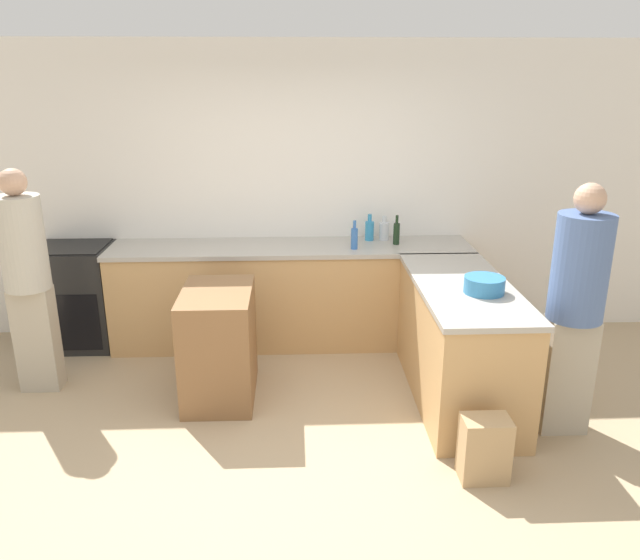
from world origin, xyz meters
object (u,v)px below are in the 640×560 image
Objects in this scene: island_table at (219,344)px; vinegar_bottle_clear at (384,230)px; mixing_bowl at (484,285)px; paper_bag at (484,449)px; range_oven at (77,296)px; water_bottle_blue at (354,238)px; wine_bottle_dark at (396,233)px; person_at_peninsula at (576,303)px; dish_soap_bottle at (369,230)px; person_by_range at (27,274)px.

island_table is 1.95m from vinegar_bottle_clear.
mixing_bowl is 1.16m from paper_bag.
water_bottle_blue is at bearing -3.45° from range_oven.
wine_bottle_dark reaches higher than range_oven.
wine_bottle_dark reaches higher than island_table.
wine_bottle_dark reaches higher than water_bottle_blue.
water_bottle_blue is (2.52, -0.15, 0.56)m from range_oven.
vinegar_bottle_clear is 2.06m from person_at_peninsula.
mixing_bowl reaches higher than island_table.
island_table is 3.85× the size of vinegar_bottle_clear.
water_bottle_blue is 0.61× the size of paper_bag.
island_table is 2.58m from person_at_peninsula.
wine_bottle_dark is (2.92, -0.01, 0.57)m from range_oven.
mixing_bowl is at bearing -66.70° from dish_soap_bottle.
wine_bottle_dark is at bearing 120.31° from person_at_peninsula.
range_oven reaches higher than paper_bag.
dish_soap_bottle is 0.14× the size of person_by_range.
person_at_peninsula reaches higher than mixing_bowl.
mixing_bowl is 1.57m from vinegar_bottle_clear.
water_bottle_blue reaches higher than island_table.
water_bottle_blue is at bearing -135.04° from vinegar_bottle_clear.
mixing_bowl is 1.12× the size of water_bottle_blue.
person_by_range is at bearing 172.66° from island_table.
vinegar_bottle_clear is (1.42, 1.19, 0.59)m from island_table.
vinegar_bottle_clear is at bearing 97.86° from paper_bag.
vinegar_bottle_clear is at bearing 19.39° from person_by_range.
person_by_range is (-2.95, -0.84, -0.08)m from wine_bottle_dark.
mixing_bowl is at bearing -21.90° from range_oven.
person_at_peninsula is at bearing 37.26° from paper_bag.
range_oven is 4.20× the size of vinegar_bottle_clear.
person_at_peninsula is 4.21× the size of paper_bag.
paper_bag is at bearing -102.18° from mixing_bowl.
range_oven is 2.26× the size of paper_bag.
vinegar_bottle_clear is 0.43m from water_bottle_blue.
dish_soap_bottle is 0.14× the size of person_at_peninsula.
range_oven is 1.75m from island_table.
range_oven is at bearing 145.40° from paper_bag.
wine_bottle_dark is at bearing -34.78° from dish_soap_bottle.
island_table is at bearing 171.19° from mixing_bowl.
mixing_bowl is 0.16× the size of person_by_range.
wine_bottle_dark is 1.19× the size of vinegar_bottle_clear.
dish_soap_bottle is at bearing 42.70° from island_table.
island_table is 3.54× the size of dish_soap_bottle.
dish_soap_bottle is (0.17, 0.30, -0.00)m from water_bottle_blue.
paper_bag is at bearing -72.75° from water_bottle_blue.
person_by_range is 3.98m from person_at_peninsula.
dish_soap_bottle is 2.50m from paper_bag.
range_oven is at bearing 87.56° from person_by_range.
person_at_peninsula is at bearing -56.57° from dish_soap_bottle.
person_at_peninsula is (0.95, -1.62, -0.09)m from wine_bottle_dark.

